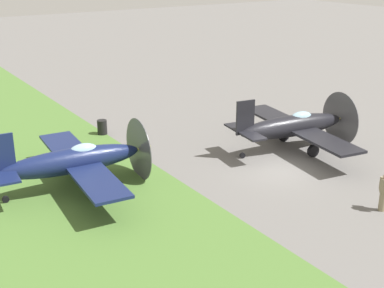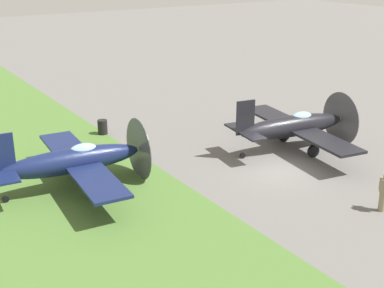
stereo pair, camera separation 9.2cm
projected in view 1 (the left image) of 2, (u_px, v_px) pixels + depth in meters
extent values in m
plane|color=#605E5B|center=(277.00, 169.00, 27.49)|extent=(160.00, 160.00, 0.00)
cube|color=#476B2D|center=(87.00, 222.00, 22.01)|extent=(120.00, 11.00, 0.01)
ellipsoid|color=black|center=(292.00, 126.00, 29.68)|extent=(2.21, 6.81, 1.22)
cube|color=black|center=(297.00, 128.00, 29.88)|extent=(9.61, 3.07, 0.14)
cube|color=black|center=(245.00, 117.00, 28.17)|extent=(0.26, 1.09, 1.87)
cube|color=black|center=(245.00, 131.00, 28.44)|extent=(3.25, 1.35, 0.10)
cone|color=#B7B24C|center=(343.00, 118.00, 31.09)|extent=(0.73, 0.78, 0.63)
cylinder|color=#4C4C51|center=(340.00, 119.00, 31.02)|extent=(3.13, 0.51, 3.15)
ellipsoid|color=#8CB2C6|center=(301.00, 117.00, 29.76)|extent=(0.89, 1.47, 0.69)
cylinder|color=black|center=(284.00, 136.00, 31.46)|extent=(0.31, 0.70, 0.67)
cylinder|color=black|center=(284.00, 128.00, 31.30)|extent=(0.12, 0.12, 0.95)
cylinder|color=black|center=(313.00, 151.00, 29.02)|extent=(0.31, 0.70, 0.67)
cylinder|color=black|center=(314.00, 143.00, 28.86)|extent=(0.12, 0.12, 0.95)
cylinder|color=black|center=(242.00, 155.00, 28.86)|extent=(0.16, 0.33, 0.32)
ellipsoid|color=#141E47|center=(72.00, 161.00, 24.66)|extent=(1.79, 6.73, 1.21)
cube|color=#141E47|center=(80.00, 163.00, 24.89)|extent=(9.50, 2.48, 0.14)
cube|color=#141E47|center=(2.00, 155.00, 23.01)|extent=(0.19, 1.08, 1.86)
cube|color=#141E47|center=(4.00, 171.00, 23.27)|extent=(3.20, 1.15, 0.10)
cone|color=#B7B24C|center=(142.00, 149.00, 26.25)|extent=(0.68, 0.74, 0.63)
cylinder|color=#4C4C51|center=(139.00, 149.00, 26.17)|extent=(3.12, 0.31, 3.13)
ellipsoid|color=#8CB2C6|center=(83.00, 151.00, 24.78)|extent=(0.80, 1.42, 0.68)
cylinder|color=black|center=(75.00, 170.00, 26.42)|extent=(0.27, 0.68, 0.67)
cylinder|color=black|center=(74.00, 162.00, 26.26)|extent=(0.12, 0.12, 0.94)
cylinder|color=black|center=(93.00, 191.00, 24.07)|extent=(0.27, 0.68, 0.67)
cylinder|color=black|center=(92.00, 182.00, 23.91)|extent=(0.12, 0.12, 0.94)
cylinder|color=black|center=(6.00, 199.00, 23.69)|extent=(0.14, 0.32, 0.31)
cylinder|color=#847A5B|center=(382.00, 201.00, 22.87)|extent=(0.30, 0.30, 0.88)
cylinder|color=#847A5B|center=(381.00, 183.00, 22.85)|extent=(0.11, 0.11, 0.59)
cylinder|color=black|center=(102.00, 127.00, 32.64)|extent=(0.60, 0.60, 0.90)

